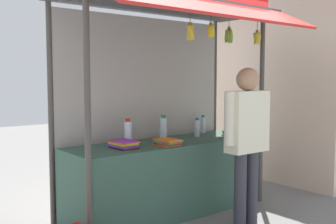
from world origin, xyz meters
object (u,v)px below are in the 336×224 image
at_px(magazine_stack_rear_center, 235,134).
at_px(water_bottle_left, 128,132).
at_px(water_bottle_mid_left, 163,128).
at_px(magazine_stack_mid_right, 124,144).
at_px(water_bottle_center, 197,128).
at_px(water_bottle_front_left, 203,125).
at_px(magazine_stack_far_left, 167,142).
at_px(banana_bunch_inner_left, 211,31).
at_px(banana_bunch_leftmost, 190,32).
at_px(vendor_person, 247,132).
at_px(banana_bunch_inner_right, 257,38).
at_px(banana_bunch_rightmost, 229,36).

bearing_deg(magazine_stack_rear_center, water_bottle_left, 165.52).
height_order(water_bottle_mid_left, water_bottle_left, water_bottle_mid_left).
bearing_deg(magazine_stack_mid_right, water_bottle_center, 6.96).
xyz_separation_m(water_bottle_mid_left, water_bottle_front_left, (0.81, 0.17, -0.03)).
bearing_deg(water_bottle_front_left, magazine_stack_far_left, -154.26).
bearing_deg(water_bottle_front_left, water_bottle_center, -145.38).
xyz_separation_m(water_bottle_mid_left, magazine_stack_rear_center, (0.85, -0.37, -0.10)).
height_order(magazine_stack_mid_right, banana_bunch_inner_left, banana_bunch_inner_left).
height_order(magazine_stack_mid_right, banana_bunch_leftmost, banana_bunch_leftmost).
height_order(water_bottle_left, vendor_person, vendor_person).
distance_m(water_bottle_mid_left, banana_bunch_inner_right, 1.57).
bearing_deg(banana_bunch_rightmost, banana_bunch_inner_left, -179.62).
height_order(water_bottle_left, magazine_stack_far_left, water_bottle_left).
bearing_deg(water_bottle_center, magazine_stack_mid_right, -173.04).
relative_size(water_bottle_mid_left, banana_bunch_rightmost, 0.97).
xyz_separation_m(water_bottle_center, banana_bunch_leftmost, (-0.64, -0.58, 1.11)).
distance_m(water_bottle_center, banana_bunch_leftmost, 1.40).
distance_m(magazine_stack_mid_right, banana_bunch_rightmost, 1.70).
distance_m(banana_bunch_inner_left, banana_bunch_rightmost, 0.29).
xyz_separation_m(magazine_stack_mid_right, banana_bunch_inner_left, (0.86, -0.43, 1.21)).
height_order(water_bottle_center, water_bottle_front_left, water_bottle_front_left).
bearing_deg(banana_bunch_inner_right, water_bottle_front_left, 100.24).
xyz_separation_m(water_bottle_left, vendor_person, (0.86, -0.99, 0.04)).
height_order(water_bottle_mid_left, magazine_stack_rear_center, water_bottle_mid_left).
relative_size(magazine_stack_mid_right, magazine_stack_far_left, 1.06).
relative_size(water_bottle_mid_left, water_bottle_left, 1.04).
bearing_deg(banana_bunch_leftmost, water_bottle_left, 123.29).
xyz_separation_m(water_bottle_front_left, magazine_stack_rear_center, (0.04, -0.54, -0.08)).
relative_size(water_bottle_left, magazine_stack_rear_center, 1.02).
bearing_deg(magazine_stack_far_left, vendor_person, -52.61).
xyz_separation_m(banana_bunch_inner_left, banana_bunch_rightmost, (0.28, 0.00, -0.03)).
distance_m(banana_bunch_inner_right, banana_bunch_inner_left, 0.78).
bearing_deg(banana_bunch_inner_left, water_bottle_mid_left, 106.26).
bearing_deg(banana_bunch_leftmost, banana_bunch_rightmost, 0.50).
bearing_deg(water_bottle_mid_left, magazine_stack_mid_right, -165.02).
bearing_deg(magazine_stack_far_left, banana_bunch_inner_right, -14.90).
height_order(water_bottle_center, vendor_person, vendor_person).
distance_m(water_bottle_center, vendor_person, 0.99).
bearing_deg(water_bottle_left, magazine_stack_far_left, -41.68).
height_order(water_bottle_mid_left, banana_bunch_rightmost, banana_bunch_rightmost).
xyz_separation_m(water_bottle_mid_left, magazine_stack_far_left, (-0.19, -0.31, -0.11)).
relative_size(magazine_stack_rear_center, banana_bunch_leftmost, 0.91).
height_order(water_bottle_mid_left, water_bottle_front_left, water_bottle_mid_left).
relative_size(water_bottle_center, water_bottle_front_left, 0.98).
bearing_deg(magazine_stack_far_left, magazine_stack_mid_right, 164.92).
distance_m(magazine_stack_mid_right, magazine_stack_far_left, 0.51).
xyz_separation_m(water_bottle_mid_left, vendor_person, (0.34, -1.01, 0.03)).
xyz_separation_m(magazine_stack_rear_center, banana_bunch_rightmost, (-0.39, -0.24, 1.18)).
xyz_separation_m(water_bottle_front_left, banana_bunch_inner_left, (-0.63, -0.78, 1.14)).
bearing_deg(water_bottle_front_left, banana_bunch_rightmost, -114.12).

